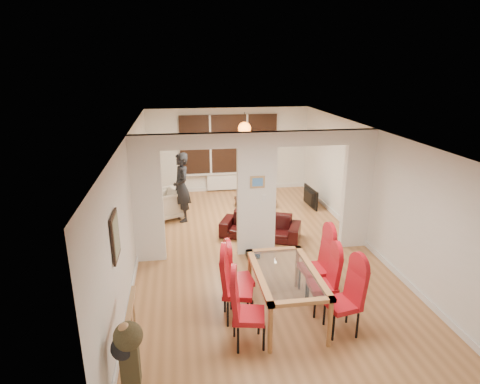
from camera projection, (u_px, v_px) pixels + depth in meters
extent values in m
cube|color=#A97244|center=(256.00, 252.00, 8.66)|extent=(5.00, 9.00, 0.01)
cube|color=white|center=(256.00, 195.00, 8.26)|extent=(5.00, 0.18, 2.60)
cube|color=black|center=(229.00, 144.00, 12.37)|extent=(3.00, 0.08, 1.80)
cube|color=white|center=(229.00, 182.00, 12.71)|extent=(1.40, 0.08, 0.50)
sphere|color=orange|center=(244.00, 128.00, 11.15)|extent=(0.36, 0.36, 0.36)
cube|color=gray|center=(115.00, 236.00, 5.55)|extent=(0.04, 0.52, 0.67)
cube|color=#4C8CD8|center=(257.00, 182.00, 8.08)|extent=(0.30, 0.03, 0.25)
imported|color=black|center=(260.00, 226.00, 9.33)|extent=(1.96, 1.37, 0.53)
imported|color=beige|center=(165.00, 204.00, 10.44)|extent=(1.07, 1.08, 0.76)
imported|color=black|center=(182.00, 187.00, 10.14)|extent=(0.73, 0.57, 1.77)
imported|color=black|center=(307.00, 197.00, 11.33)|extent=(0.95, 0.19, 0.54)
cylinder|color=#143F19|center=(251.00, 195.00, 11.18)|extent=(0.06, 0.06, 0.26)
imported|color=black|center=(255.00, 199.00, 11.16)|extent=(0.20, 0.20, 0.05)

